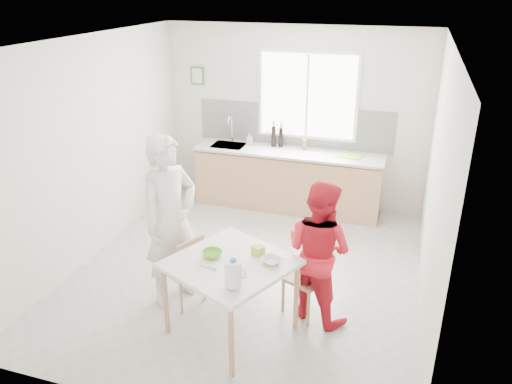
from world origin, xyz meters
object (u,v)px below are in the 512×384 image
chair_left (186,267)px  bowl_green (212,254)px  person_red (319,251)px  milk_jug (234,273)px  dining_table (231,269)px  chair_far (310,271)px  bowl_white (271,261)px  wine_bottle_b (281,137)px  wine_bottle_a (274,136)px  person_white (171,220)px

chair_left → bowl_green: size_ratio=4.22×
person_red → bowl_green: bearing=51.8°
chair_left → milk_jug: (0.80, -0.68, 0.49)m
person_red → dining_table: bearing=59.7°
person_red → chair_far: bearing=-11.5°
bowl_white → chair_left: bearing=169.3°
chair_far → person_red: size_ratio=0.55×
chair_left → wine_bottle_b: bearing=-160.2°
milk_jug → wine_bottle_b: bearing=123.4°
chair_far → wine_bottle_b: wine_bottle_b is taller
chair_left → chair_far: (1.28, 0.30, 0.01)m
dining_table → wine_bottle_b: 3.25m
bowl_white → dining_table: bearing=-165.1°
chair_left → milk_jug: 1.16m
chair_left → wine_bottle_a: (0.15, 2.91, 0.63)m
chair_left → person_white: 0.53m
chair_far → bowl_white: 0.67m
person_white → dining_table: bearing=-90.0°
bowl_green → person_white: bearing=150.9°
milk_jug → wine_bottle_a: size_ratio=0.83×
bowl_white → wine_bottle_b: bearing=103.4°
dining_table → person_white: bearing=155.1°
person_white → bowl_white: (1.18, -0.27, -0.12)m
milk_jug → wine_bottle_b: size_ratio=0.88×
bowl_white → chair_far: bearing=60.0°
person_red → bowl_green: person_red is taller
dining_table → person_white: size_ratio=0.73×
wine_bottle_a → person_red: bearing=-65.4°
dining_table → bowl_green: (-0.20, 0.04, 0.11)m
person_white → milk_jug: 1.24m
chair_left → wine_bottle_a: size_ratio=2.55×
chair_far → bowl_green: size_ratio=4.35×
dining_table → wine_bottle_a: 3.25m
bowl_white → wine_bottle_b: (-0.74, 3.11, 0.25)m
chair_left → wine_bottle_a: wine_bottle_a is taller
bowl_white → milk_jug: (-0.20, -0.49, 0.12)m
chair_far → milk_jug: bearing=-91.4°
person_red → wine_bottle_a: size_ratio=4.74×
milk_jug → chair_left: bearing=164.6°
chair_far → bowl_white: bearing=-95.1°
person_red → person_white: bearing=30.4°
chair_far → dining_table: bearing=-113.3°
chair_left → person_white: bearing=-90.0°
bowl_green → wine_bottle_b: 3.19m
chair_left → wine_bottle_b: 3.00m
bowl_green → wine_bottle_a: wine_bottle_a is taller
person_red → milk_jug: 1.09m
person_red → wine_bottle_a: 2.96m
milk_jug → person_red: bearing=82.7°
dining_table → milk_jug: size_ratio=5.19×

